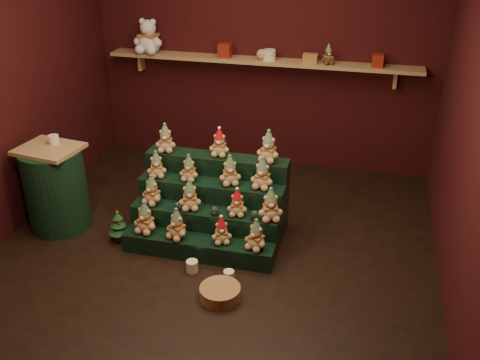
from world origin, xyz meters
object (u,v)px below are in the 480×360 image
(snow_globe_b, at_px, (215,211))
(wicker_basket, at_px, (220,293))
(side_table, at_px, (56,188))
(white_bear, at_px, (148,31))
(mug_left, at_px, (192,266))
(snow_globe_a, at_px, (177,206))
(brown_bear, at_px, (328,55))
(mini_christmas_tree, at_px, (119,225))
(mug_right, at_px, (229,276))
(riser_tier_front, at_px, (198,248))
(snow_globe_c, at_px, (254,215))

(snow_globe_b, relative_size, wicker_basket, 0.26)
(side_table, xyz_separation_m, white_bear, (0.28, 1.85, 1.15))
(mug_left, distance_m, wicker_basket, 0.45)
(snow_globe_a, relative_size, wicker_basket, 0.24)
(side_table, distance_m, brown_bear, 3.18)
(snow_globe_b, xyz_separation_m, brown_bear, (0.76, 1.87, 1.02))
(wicker_basket, bearing_deg, brown_bear, 78.58)
(mini_christmas_tree, relative_size, wicker_basket, 0.99)
(mini_christmas_tree, relative_size, brown_bear, 1.58)
(mug_left, xyz_separation_m, brown_bear, (0.85, 2.26, 1.37))
(mug_right, xyz_separation_m, white_bear, (-1.59, 2.31, 1.52))
(side_table, bearing_deg, white_bear, 89.18)
(wicker_basket, distance_m, white_bear, 3.37)
(riser_tier_front, relative_size, side_table, 1.65)
(side_table, distance_m, mug_left, 1.62)
(mug_right, height_order, brown_bear, brown_bear)
(snow_globe_a, height_order, mini_christmas_tree, snow_globe_a)
(snow_globe_a, relative_size, mini_christmas_tree, 0.25)
(riser_tier_front, xyz_separation_m, snow_globe_a, (-0.24, 0.16, 0.31))
(brown_bear, bearing_deg, mug_left, -135.21)
(riser_tier_front, height_order, brown_bear, brown_bear)
(white_bear, bearing_deg, mug_left, -56.82)
(mini_christmas_tree, bearing_deg, brown_bear, 49.32)
(snow_globe_b, bearing_deg, white_bear, 125.58)
(snow_globe_c, relative_size, side_table, 0.11)
(white_bear, bearing_deg, snow_globe_a, -57.90)
(snow_globe_b, distance_m, white_bear, 2.58)
(mini_christmas_tree, distance_m, wicker_basket, 1.32)
(snow_globe_b, height_order, white_bear, white_bear)
(snow_globe_b, height_order, wicker_basket, snow_globe_b)
(side_table, relative_size, wicker_basket, 2.53)
(side_table, height_order, mini_christmas_tree, side_table)
(wicker_basket, xyz_separation_m, white_bear, (-1.58, 2.55, 1.52))
(mug_right, bearing_deg, brown_bear, 77.59)
(side_table, distance_m, mug_right, 1.96)
(brown_bear, bearing_deg, white_bear, 155.45)
(wicker_basket, relative_size, white_bear, 0.67)
(snow_globe_b, bearing_deg, wicker_basket, -70.59)
(mini_christmas_tree, distance_m, mug_left, 0.89)
(mini_christmas_tree, xyz_separation_m, white_bear, (-0.41, 1.96, 1.41))
(riser_tier_front, height_order, snow_globe_c, snow_globe_c)
(riser_tier_front, bearing_deg, mini_christmas_tree, 174.99)
(wicker_basket, bearing_deg, snow_globe_b, 109.41)
(mug_right, bearing_deg, white_bear, 124.50)
(mini_christmas_tree, bearing_deg, mug_right, -16.48)
(snow_globe_c, bearing_deg, mug_right, -105.18)
(side_table, bearing_deg, brown_bear, 45.69)
(side_table, relative_size, mug_left, 8.19)
(snow_globe_a, height_order, wicker_basket, snow_globe_a)
(snow_globe_b, xyz_separation_m, snow_globe_c, (0.37, 0.00, 0.00))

